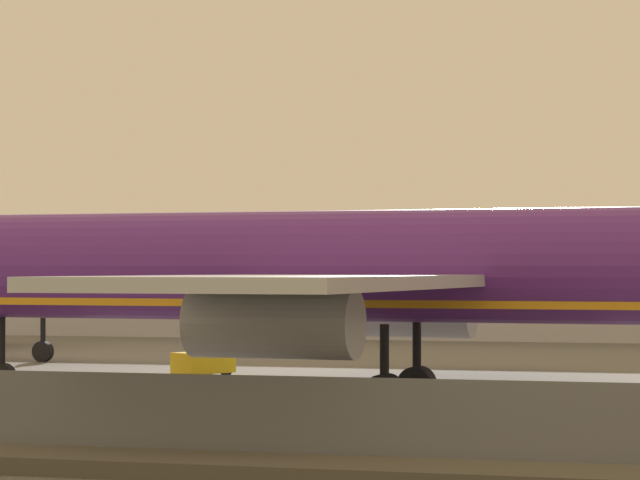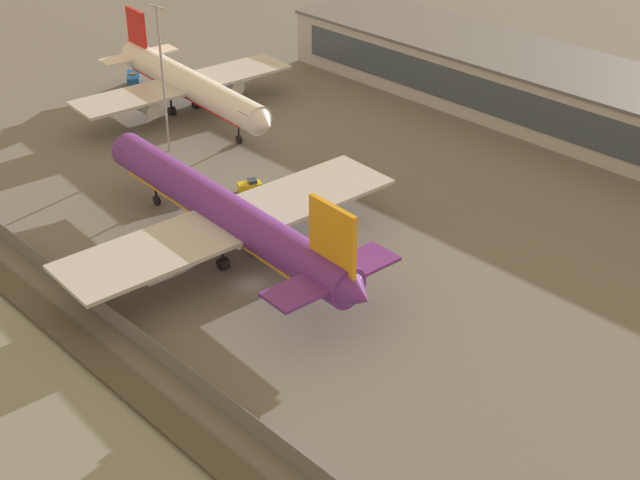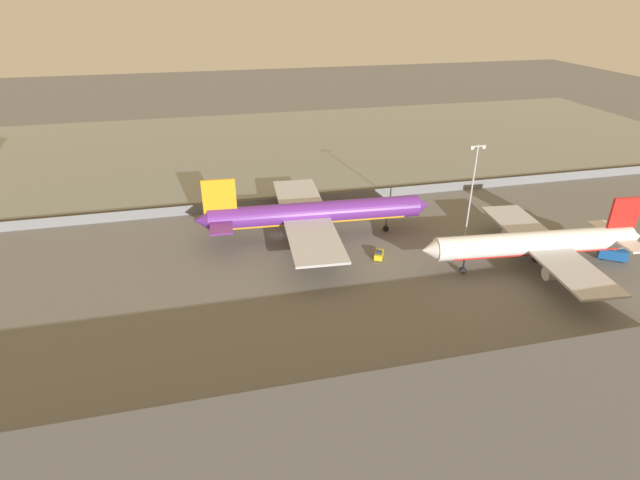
{
  "view_description": "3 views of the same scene",
  "coord_description": "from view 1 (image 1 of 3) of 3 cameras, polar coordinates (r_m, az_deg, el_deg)",
  "views": [
    {
      "loc": [
        8.76,
        -59.55,
        5.67
      ],
      "look_at": [
        -8.8,
        3.46,
        6.89
      ],
      "focal_mm": 85.0,
      "sensor_mm": 36.0,
      "label": 1
    },
    {
      "loc": [
        67.46,
        -53.61,
        56.29
      ],
      "look_at": [
        2.27,
        8.61,
        3.47
      ],
      "focal_mm": 50.0,
      "sensor_mm": 36.0,
      "label": 2
    },
    {
      "loc": [
        13.54,
        97.75,
        48.81
      ],
      "look_at": [
        -6.69,
        12.26,
        4.2
      ],
      "focal_mm": 28.0,
      "sensor_mm": 36.0,
      "label": 3
    }
  ],
  "objects": [
    {
      "name": "perimeter_fence",
      "position": [
        44.65,
        4.21,
        -6.79
      ],
      "size": [
        280.0,
        0.1,
        2.43
      ],
      "color": "slate",
      "rests_on": "ground"
    },
    {
      "name": "ground_plane",
      "position": [
        60.46,
        7.21,
        -6.44
      ],
      "size": [
        500.0,
        500.0,
        0.0
      ],
      "primitive_type": "plane",
      "color": "#66635E"
    },
    {
      "name": "terminal_building",
      "position": [
        126.25,
        10.09,
        -1.43
      ],
      "size": [
        102.18,
        19.78,
        9.64
      ],
      "color": "#B2B2B7",
      "rests_on": "ground"
    },
    {
      "name": "baggage_tug",
      "position": [
        79.35,
        -4.39,
        -4.58
      ],
      "size": [
        2.87,
        3.58,
        1.8
      ],
      "color": "yellow",
      "rests_on": "ground"
    },
    {
      "name": "shoreline_seawall",
      "position": [
        40.39,
        2.93,
        -8.78
      ],
      "size": [
        320.0,
        3.0,
        0.5
      ],
      "color": "#474238",
      "rests_on": "ground"
    },
    {
      "name": "cargo_jet_purple",
      "position": [
        64.01,
        1.0,
        -1.16
      ],
      "size": [
        51.1,
        43.98,
        14.57
      ],
      "color": "#602889",
      "rests_on": "ground"
    }
  ]
}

